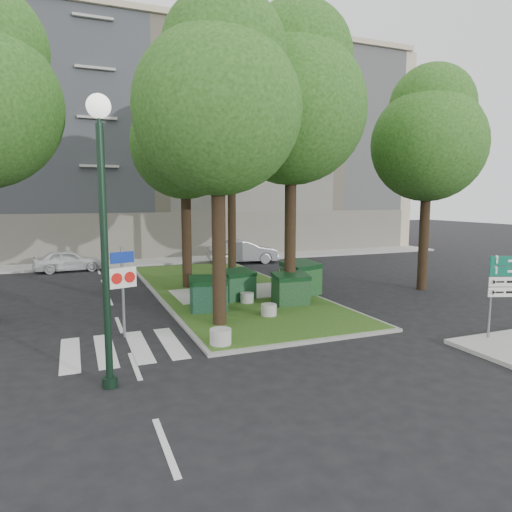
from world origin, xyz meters
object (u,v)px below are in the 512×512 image
tree_median_far (232,118)px  bollard_left (221,336)px  dumpster_b (237,285)px  dumpster_d (301,279)px  car_silver (243,252)px  bollard_right (269,310)px  tree_median_mid (186,134)px  car_white (68,261)px  traffic_sign_pole (123,279)px  tree_median_near_left (219,94)px  dumpster_a (208,294)px  dumpster_c (291,289)px  directional_sign (509,283)px  street_lamp (103,208)px  bollard_mid (247,298)px  tree_median_near_right (293,95)px  litter_bin (284,278)px  tree_street_right (429,134)px

tree_median_far → bollard_left: size_ratio=19.83×
dumpster_b → dumpster_d: (2.75, -0.25, 0.11)m
car_silver → bollard_right: bearing=169.9°
tree_median_mid → car_white: 11.17m
dumpster_d → bollard_right: 3.68m
traffic_sign_pole → dumpster_b: bearing=16.6°
dumpster_b → car_white: 12.65m
tree_median_near_left → bollard_right: size_ratio=19.16×
dumpster_a → bollard_left: bearing=-89.9°
bollard_left → tree_median_far: bearing=69.2°
tree_median_far → bollard_left: tree_median_far is taller
dumpster_c → directional_sign: bearing=-54.0°
dumpster_a → street_lamp: 7.37m
tree_median_mid → dumpster_c: (2.77, -4.95, -6.27)m
bollard_left → directional_sign: 8.42m
bollard_left → bollard_mid: size_ratio=1.11×
tree_median_near_right → bollard_left: 9.62m
street_lamp → bollard_right: bearing=35.7°
bollard_left → tree_median_near_left: bearing=71.5°
dumpster_d → bollard_left: dumpster_d is taller
traffic_sign_pole → car_silver: size_ratio=0.61×
bollard_right → car_white: car_white is taller
tree_median_near_right → street_lamp: (-7.26, -5.67, -4.04)m
tree_median_mid → car_silver: bearing=53.2°
street_lamp → traffic_sign_pole: bearing=79.3°
tree_median_mid → dumpster_a: size_ratio=6.60×
litter_bin → street_lamp: (-8.37, -8.66, 3.45)m
car_white → car_silver: bearing=-97.5°
tree_street_right → bollard_left: (-11.19, -4.56, -6.65)m
tree_median_far → tree_median_mid: bearing=-136.8°
dumpster_b → street_lamp: (-5.42, -6.81, 3.24)m
dumpster_a → dumpster_d: 4.49m
bollard_left → car_silver: size_ratio=0.13×
dumpster_d → bollard_right: size_ratio=3.34×
tree_median_mid → litter_bin: bearing=-20.2°
dumpster_b → bollard_right: size_ratio=2.72×
tree_median_near_right → bollard_left: tree_median_near_right is taller
dumpster_b → tree_street_right: bearing=-17.1°
dumpster_d → car_white: bearing=109.4°
bollard_mid → tree_median_far: bearing=75.0°
bollard_left → tree_street_right: bearing=22.2°
tree_median_near_left → dumpster_a: 6.82m
dumpster_b → dumpster_d: bearing=-18.2°
dumpster_a → dumpster_b: size_ratio=1.01×
bollard_right → tree_median_far: bearing=78.4°
bollard_right → traffic_sign_pole: (-4.88, -0.33, 1.45)m
tree_median_far → tree_street_right: size_ratio=1.18×
dumpster_d → directional_sign: bearing=-89.1°
dumpster_b → directional_sign: directional_sign is taller
bollard_left → traffic_sign_pole: bearing=139.0°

